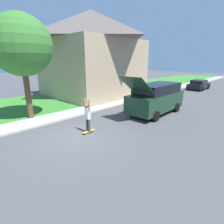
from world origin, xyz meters
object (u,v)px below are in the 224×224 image
at_px(suv_parked, 156,98).
at_px(skateboard, 89,131).
at_px(skateboarder, 88,116).
at_px(car_down_street, 199,85).
at_px(lawn_tree_near, 21,46).

height_order(suv_parked, skateboard, suv_parked).
height_order(skateboarder, skateboard, skateboarder).
distance_m(suv_parked, skateboarder, 5.86).
height_order(car_down_street, skateboarder, skateboarder).
bearing_deg(lawn_tree_near, skateboarder, 14.29).
relative_size(car_down_street, skateboarder, 2.20).
height_order(suv_parked, skateboarder, suv_parked).
distance_m(suv_parked, car_down_street, 14.44).
bearing_deg(skateboarder, suv_parked, 82.86).
bearing_deg(lawn_tree_near, suv_parked, 52.20).
distance_m(suv_parked, skateboard, 5.95).
height_order(lawn_tree_near, skateboard, lawn_tree_near).
bearing_deg(car_down_street, suv_parked, -83.26).
relative_size(lawn_tree_near, skateboard, 8.16).
xyz_separation_m(suv_parked, skateboarder, (-0.73, -5.81, -0.22)).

